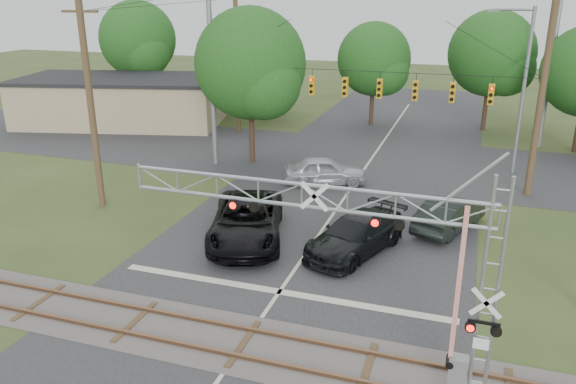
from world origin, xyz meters
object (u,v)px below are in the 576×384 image
(traffic_signal_span, at_px, (377,85))
(sedan_silver, at_px, (325,171))
(crossing_gantry, at_px, (371,251))
(pickup_black, at_px, (247,220))
(commercial_building, at_px, (122,100))
(car_dark, at_px, (356,235))
(streetlight, at_px, (521,83))

(traffic_signal_span, relative_size, sedan_silver, 4.05)
(crossing_gantry, distance_m, pickup_black, 11.00)
(sedan_silver, distance_m, commercial_building, 23.11)
(crossing_gantry, bearing_deg, commercial_building, 134.20)
(crossing_gantry, bearing_deg, pickup_black, 131.33)
(car_dark, distance_m, sedan_silver, 9.24)
(crossing_gantry, distance_m, streetlight, 23.08)
(pickup_black, bearing_deg, crossing_gantry, -66.22)
(crossing_gantry, height_order, traffic_signal_span, traffic_signal_span)
(pickup_black, distance_m, car_dark, 4.95)
(crossing_gantry, relative_size, pickup_black, 1.59)
(pickup_black, distance_m, streetlight, 19.29)
(pickup_black, distance_m, sedan_silver, 8.87)
(sedan_silver, bearing_deg, streetlight, -80.78)
(traffic_signal_span, distance_m, commercial_building, 25.01)
(sedan_silver, bearing_deg, pickup_black, 151.23)
(traffic_signal_span, height_order, car_dark, traffic_signal_span)
(car_dark, distance_m, streetlight, 16.56)
(crossing_gantry, distance_m, traffic_signal_span, 18.69)
(car_dark, height_order, commercial_building, commercial_building)
(commercial_building, relative_size, streetlight, 1.86)
(crossing_gantry, bearing_deg, traffic_signal_span, 99.66)
(sedan_silver, bearing_deg, traffic_signal_span, -76.82)
(commercial_building, bearing_deg, pickup_black, -58.29)
(crossing_gantry, height_order, car_dark, crossing_gantry)
(commercial_building, bearing_deg, car_dark, -51.44)
(traffic_signal_span, xyz_separation_m, car_dark, (1.10, -10.17, -4.88))
(streetlight, bearing_deg, commercial_building, 171.77)
(pickup_black, bearing_deg, commercial_building, 117.76)
(crossing_gantry, xyz_separation_m, car_dark, (-2.03, 8.19, -3.26))
(traffic_signal_span, distance_m, sedan_silver, 5.74)
(crossing_gantry, relative_size, commercial_building, 0.58)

